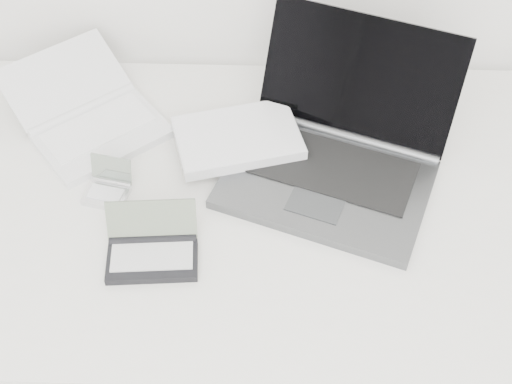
{
  "coord_description": "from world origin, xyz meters",
  "views": [
    {
      "loc": [
        -0.0,
        0.65,
        1.79
      ],
      "look_at": [
        -0.03,
        1.51,
        0.79
      ],
      "focal_mm": 50.0,
      "sensor_mm": 36.0,
      "label": 1
    }
  ],
  "objects_px": {
    "laptop_large": "(312,149)",
    "palmtop_charcoal": "(152,250)",
    "netbook_open_white": "(91,119)",
    "desk": "(272,212)"
  },
  "relations": [
    {
      "from": "desk",
      "to": "laptop_large",
      "type": "distance_m",
      "value": 0.15
    },
    {
      "from": "desk",
      "to": "laptop_large",
      "type": "height_order",
      "value": "laptop_large"
    },
    {
      "from": "laptop_large",
      "to": "palmtop_charcoal",
      "type": "xyz_separation_m",
      "value": [
        -0.29,
        -0.24,
        -0.02
      ]
    },
    {
      "from": "desk",
      "to": "laptop_large",
      "type": "relative_size",
      "value": 2.72
    },
    {
      "from": "palmtop_charcoal",
      "to": "desk",
      "type": "bearing_deg",
      "value": 30.1
    },
    {
      "from": "netbook_open_white",
      "to": "palmtop_charcoal",
      "type": "distance_m",
      "value": 0.38
    },
    {
      "from": "desk",
      "to": "palmtop_charcoal",
      "type": "height_order",
      "value": "palmtop_charcoal"
    },
    {
      "from": "laptop_large",
      "to": "netbook_open_white",
      "type": "relative_size",
      "value": 1.45
    },
    {
      "from": "laptop_large",
      "to": "palmtop_charcoal",
      "type": "height_order",
      "value": "laptop_large"
    },
    {
      "from": "desk",
      "to": "netbook_open_white",
      "type": "xyz_separation_m",
      "value": [
        -0.39,
        0.19,
        0.07
      ]
    }
  ]
}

